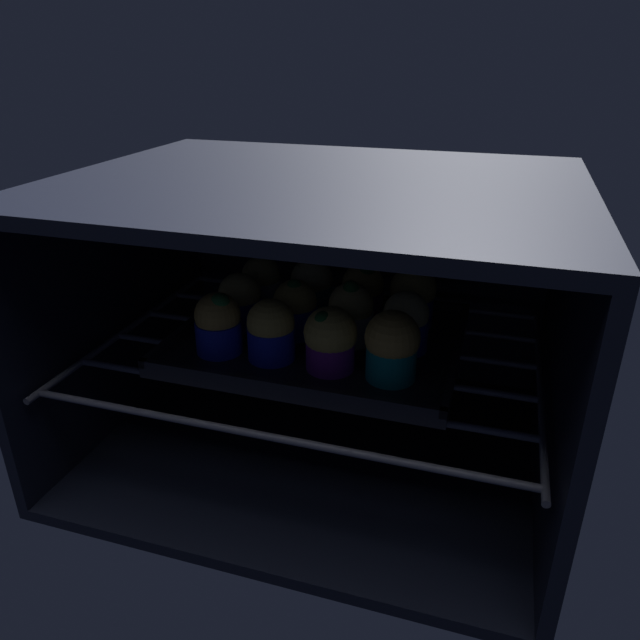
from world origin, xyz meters
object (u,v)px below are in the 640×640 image
(muffin_row1_col1, at_px, (295,309))
(muffin_row2_col2, at_px, (363,292))
(muffin_row0_col3, at_px, (392,346))
(muffin_row2_col3, at_px, (413,295))
(muffin_row1_col3, at_px, (405,322))
(baking_tray, at_px, (320,340))
(muffin_row0_col2, at_px, (330,339))
(muffin_row2_col1, at_px, (312,286))
(muffin_row1_col0, at_px, (240,302))
(muffin_row0_col1, at_px, (271,331))
(muffin_row1_col2, at_px, (351,313))
(muffin_row2_col0, at_px, (262,283))
(muffin_row0_col0, at_px, (218,323))

(muffin_row1_col1, xyz_separation_m, muffin_row2_col2, (0.07, 0.07, 0.00))
(muffin_row0_col3, distance_m, muffin_row2_col3, 0.15)
(muffin_row2_col2, bearing_deg, muffin_row0_col3, -65.08)
(muffin_row1_col3, bearing_deg, baking_tray, 179.95)
(muffin_row0_col2, relative_size, muffin_row1_col1, 0.98)
(muffin_row0_col3, height_order, muffin_row2_col2, muffin_row2_col2)
(muffin_row2_col1, distance_m, muffin_row2_col3, 0.14)
(muffin_row1_col0, xyz_separation_m, muffin_row2_col1, (0.08, 0.07, 0.00))
(muffin_row2_col1, relative_size, muffin_row2_col3, 0.95)
(muffin_row0_col3, relative_size, muffin_row2_col2, 0.97)
(muffin_row0_col1, relative_size, muffin_row2_col3, 0.91)
(muffin_row1_col0, xyz_separation_m, muffin_row1_col3, (0.22, -0.00, 0.00))
(muffin_row1_col0, distance_m, muffin_row1_col1, 0.08)
(muffin_row1_col1, xyz_separation_m, muffin_row1_col2, (0.07, 0.00, 0.00))
(muffin_row0_col2, distance_m, muffin_row2_col3, 0.16)
(muffin_row1_col2, height_order, muffin_row1_col3, muffin_row1_col2)
(muffin_row0_col3, xyz_separation_m, muffin_row1_col3, (0.00, 0.07, -0.00))
(muffin_row0_col3, xyz_separation_m, muffin_row1_col0, (-0.22, 0.07, -0.00))
(muffin_row1_col0, height_order, muffin_row2_col2, muffin_row2_col2)
(muffin_row0_col2, distance_m, muffin_row2_col0, 0.21)
(muffin_row2_col0, xyz_separation_m, muffin_row2_col2, (0.15, 0.00, 0.00))
(muffin_row0_col3, distance_m, muffin_row2_col0, 0.26)
(muffin_row0_col2, height_order, muffin_row0_col3, muffin_row0_col3)
(muffin_row1_col0, relative_size, muffin_row2_col2, 0.89)
(muffin_row2_col0, bearing_deg, muffin_row0_col3, -34.34)
(muffin_row0_col1, distance_m, muffin_row2_col2, 0.16)
(muffin_row0_col0, relative_size, muffin_row1_col2, 0.94)
(muffin_row1_col1, relative_size, muffin_row1_col3, 1.02)
(muffin_row0_col0, bearing_deg, muffin_row1_col2, 27.42)
(muffin_row1_col2, xyz_separation_m, muffin_row2_col3, (0.07, 0.07, 0.00))
(baking_tray, xyz_separation_m, muffin_row1_col3, (0.11, -0.00, 0.04))
(muffin_row0_col0, distance_m, muffin_row1_col3, 0.23)
(muffin_row1_col2, bearing_deg, muffin_row0_col0, -152.58)
(baking_tray, bearing_deg, muffin_row2_col3, 35.50)
(muffin_row2_col0, bearing_deg, muffin_row1_col2, -25.47)
(muffin_row0_col0, xyz_separation_m, muffin_row2_col3, (0.21, 0.15, 0.00))
(muffin_row0_col1, height_order, muffin_row1_col1, muffin_row1_col1)
(muffin_row0_col1, xyz_separation_m, muffin_row1_col0, (-0.07, 0.07, -0.00))
(muffin_row0_col2, bearing_deg, muffin_row0_col3, -0.75)
(muffin_row1_col2, relative_size, muffin_row1_col3, 1.10)
(muffin_row1_col1, distance_m, muffin_row2_col1, 0.08)
(baking_tray, distance_m, muffin_row1_col1, 0.05)
(muffin_row1_col0, xyz_separation_m, muffin_row2_col2, (0.15, 0.07, 0.00))
(muffin_row0_col1, bearing_deg, muffin_row0_col3, -1.55)
(baking_tray, height_order, muffin_row1_col1, muffin_row1_col1)
(muffin_row1_col0, height_order, muffin_row2_col0, same)
(muffin_row1_col1, xyz_separation_m, muffin_row2_col1, (-0.00, 0.08, 0.00))
(muffin_row1_col0, height_order, muffin_row2_col1, muffin_row2_col1)
(muffin_row1_col3, bearing_deg, muffin_row0_col1, -154.42)
(baking_tray, height_order, muffin_row2_col2, muffin_row2_col2)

